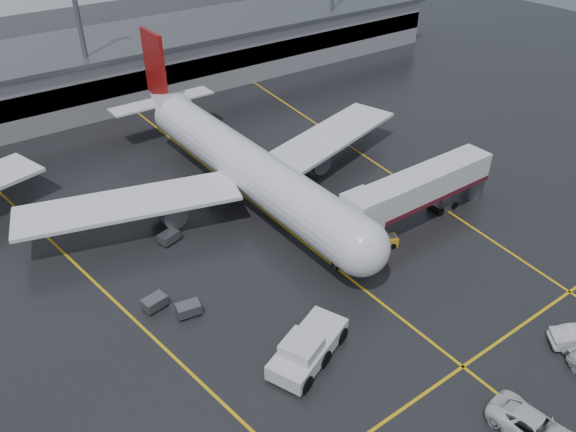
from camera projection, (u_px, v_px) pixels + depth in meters
ground at (292, 233)px, 58.03m from camera, size 220.00×220.00×0.00m
apron_line_centre at (292, 233)px, 58.02m from camera, size 0.25×90.00×0.02m
apron_line_stop at (463, 367)px, 43.22m from camera, size 60.00×0.25×0.02m
apron_line_left at (66, 256)px, 54.89m from camera, size 9.99×69.35×0.02m
apron_line_right at (357, 151)px, 73.63m from camera, size 7.57×69.64×0.02m
terminal at (109, 68)px, 87.89m from camera, size 122.00×19.00×8.60m
light_mast_mid at (77, 13)px, 75.83m from camera, size 3.00×1.20×25.45m
main_airliner at (240, 161)px, 62.23m from camera, size 48.80×45.60×14.10m
jet_bridge at (420, 190)px, 57.68m from camera, size 19.90×3.40×6.05m
pushback_tractor at (307, 349)px, 43.29m from camera, size 8.30×5.79×2.75m
belt_loader at (381, 242)px, 55.95m from camera, size 3.49×2.55×2.04m
service_van_a at (535, 428)px, 37.65m from camera, size 3.52×6.57×1.76m
baggage_cart_a at (188, 309)px, 47.70m from camera, size 2.20×1.64×1.12m
baggage_cart_b at (155, 302)px, 48.39m from camera, size 2.19×1.62×1.12m
baggage_cart_c at (169, 237)px, 56.43m from camera, size 2.29×1.83×1.12m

